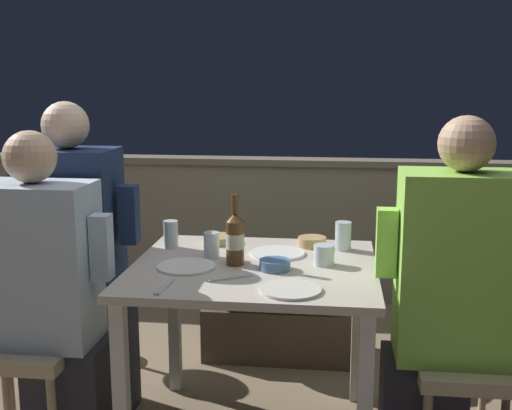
# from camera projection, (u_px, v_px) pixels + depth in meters

# --- Properties ---
(parapet_wall) EXTENTS (9.00, 0.18, 0.92)m
(parapet_wall) POSITION_uv_depth(u_px,v_px,m) (287.00, 228.00, 4.18)
(parapet_wall) COLOR gray
(parapet_wall) RESTS_ON ground_plane
(dining_table) EXTENTS (0.93, 0.84, 0.73)m
(dining_table) POSITION_uv_depth(u_px,v_px,m) (254.00, 289.00, 2.47)
(dining_table) COLOR #BCB2A3
(dining_table) RESTS_ON ground_plane
(planter_hedge) EXTENTS (0.76, 0.47, 0.59)m
(planter_hedge) POSITION_uv_depth(u_px,v_px,m) (279.00, 293.00, 3.32)
(planter_hedge) COLOR brown
(planter_hedge) RESTS_ON ground_plane
(chair_left_near) EXTENTS (0.42, 0.41, 0.86)m
(chair_left_near) POSITION_uv_depth(u_px,v_px,m) (1.00, 321.00, 2.43)
(chair_left_near) COLOR tan
(chair_left_near) RESTS_ON ground_plane
(person_blue_shirt) EXTENTS (0.50, 0.26, 1.25)m
(person_blue_shirt) POSITION_uv_depth(u_px,v_px,m) (48.00, 298.00, 2.39)
(person_blue_shirt) COLOR #282833
(person_blue_shirt) RESTS_ON ground_plane
(chair_left_far) EXTENTS (0.42, 0.41, 0.86)m
(chair_left_far) POSITION_uv_depth(u_px,v_px,m) (39.00, 295.00, 2.72)
(chair_left_far) COLOR tan
(chair_left_far) RESTS_ON ground_plane
(person_navy_jumper) EXTENTS (0.48, 0.26, 1.34)m
(person_navy_jumper) POSITION_uv_depth(u_px,v_px,m) (80.00, 262.00, 2.67)
(person_navy_jumper) COLOR #282833
(person_navy_jumper) RESTS_ON ground_plane
(chair_right_near) EXTENTS (0.42, 0.41, 0.86)m
(chair_right_near) POSITION_uv_depth(u_px,v_px,m) (501.00, 340.00, 2.25)
(chair_right_near) COLOR tan
(chair_right_near) RESTS_ON ground_plane
(person_green_blouse) EXTENTS (0.49, 0.26, 1.31)m
(person_green_blouse) POSITION_uv_depth(u_px,v_px,m) (447.00, 302.00, 2.25)
(person_green_blouse) COLOR #282833
(person_green_blouse) RESTS_ON ground_plane
(chair_right_far) EXTENTS (0.42, 0.41, 0.86)m
(chair_right_far) POSITION_uv_depth(u_px,v_px,m) (478.00, 310.00, 2.54)
(chair_right_far) COLOR tan
(chair_right_far) RESTS_ON ground_plane
(beer_bottle) EXTENTS (0.07, 0.07, 0.27)m
(beer_bottle) POSITION_uv_depth(u_px,v_px,m) (235.00, 238.00, 2.43)
(beer_bottle) COLOR brown
(beer_bottle) RESTS_ON dining_table
(plate_0) EXTENTS (0.22, 0.22, 0.01)m
(plate_0) POSITION_uv_depth(u_px,v_px,m) (277.00, 253.00, 2.59)
(plate_0) COLOR white
(plate_0) RESTS_ON dining_table
(plate_1) EXTENTS (0.22, 0.22, 0.01)m
(plate_1) POSITION_uv_depth(u_px,v_px,m) (186.00, 267.00, 2.40)
(plate_1) COLOR white
(plate_1) RESTS_ON dining_table
(plate_2) EXTENTS (0.21, 0.21, 0.01)m
(plate_2) POSITION_uv_depth(u_px,v_px,m) (290.00, 290.00, 2.14)
(plate_2) COLOR silver
(plate_2) RESTS_ON dining_table
(bowl_0) EXTENTS (0.12, 0.12, 0.04)m
(bowl_0) POSITION_uv_depth(u_px,v_px,m) (275.00, 264.00, 2.38)
(bowl_0) COLOR #4C709E
(bowl_0) RESTS_ON dining_table
(bowl_1) EXTENTS (0.14, 0.14, 0.03)m
(bowl_1) POSITION_uv_depth(u_px,v_px,m) (220.00, 239.00, 2.76)
(bowl_1) COLOR tan
(bowl_1) RESTS_ON dining_table
(bowl_2) EXTENTS (0.12, 0.12, 0.04)m
(bowl_2) POSITION_uv_depth(u_px,v_px,m) (312.00, 241.00, 2.71)
(bowl_2) COLOR tan
(bowl_2) RESTS_ON dining_table
(glass_cup_0) EXTENTS (0.06, 0.06, 0.12)m
(glass_cup_0) POSITION_uv_depth(u_px,v_px,m) (171.00, 234.00, 2.68)
(glass_cup_0) COLOR silver
(glass_cup_0) RESTS_ON dining_table
(glass_cup_1) EXTENTS (0.08, 0.08, 0.08)m
(glass_cup_1) POSITION_uv_depth(u_px,v_px,m) (324.00, 255.00, 2.44)
(glass_cup_1) COLOR silver
(glass_cup_1) RESTS_ON dining_table
(glass_cup_2) EXTENTS (0.06, 0.06, 0.10)m
(glass_cup_2) POSITION_uv_depth(u_px,v_px,m) (212.00, 245.00, 2.53)
(glass_cup_2) COLOR silver
(glass_cup_2) RESTS_ON dining_table
(glass_cup_3) EXTENTS (0.07, 0.07, 0.12)m
(glass_cup_3) POSITION_uv_depth(u_px,v_px,m) (343.00, 236.00, 2.65)
(glass_cup_3) COLOR silver
(glass_cup_3) RESTS_ON dining_table
(fork_0) EXTENTS (0.03, 0.17, 0.01)m
(fork_0) POSITION_uv_depth(u_px,v_px,m) (165.00, 286.00, 2.18)
(fork_0) COLOR silver
(fork_0) RESTS_ON dining_table
(fork_1) EXTENTS (0.16, 0.10, 0.01)m
(fork_1) POSITION_uv_depth(u_px,v_px,m) (230.00, 278.00, 2.27)
(fork_1) COLOR silver
(fork_1) RESTS_ON dining_table
(potted_plant) EXTENTS (0.28, 0.28, 0.71)m
(potted_plant) POSITION_uv_depth(u_px,v_px,m) (73.00, 273.00, 3.34)
(potted_plant) COLOR #9E5638
(potted_plant) RESTS_ON ground_plane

